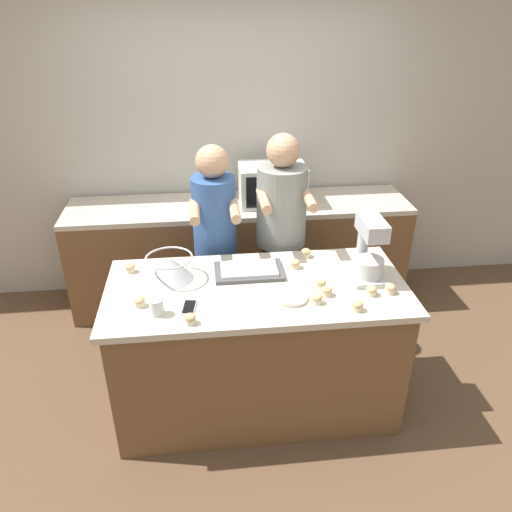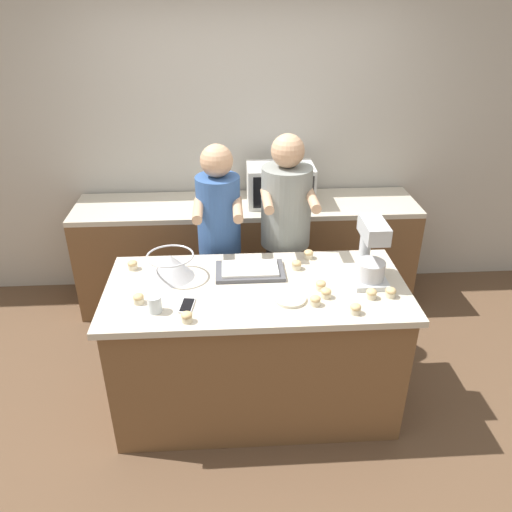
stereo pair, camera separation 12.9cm
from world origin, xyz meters
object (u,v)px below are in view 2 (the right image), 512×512
object	(u,v)px
cupcake_2	(139,298)
cupcake_3	(309,254)
cupcake_6	(391,292)
cupcake_10	(355,309)
cupcake_4	(321,285)
cupcake_7	(371,294)
baking_tray	(250,270)
person_right	(285,244)
cell_phone	(187,306)
mixing_bowl	(171,265)
stand_mixer	(370,254)
person_left	(220,248)
small_plate	(290,299)
drinking_glass	(155,304)
cupcake_1	(187,317)
microwave_oven	(280,185)
cupcake_9	(297,265)
cupcake_0	(133,265)
cupcake_8	(326,293)
cupcake_5	(315,300)

from	to	relation	value
cupcake_2	cupcake_3	bearing A→B (deg)	24.29
cupcake_6	cupcake_10	distance (m)	0.28
cupcake_4	cupcake_7	distance (m)	0.29
baking_tray	cupcake_10	bearing A→B (deg)	-40.57
person_right	cell_phone	xyz separation A→B (m)	(-0.64, -0.82, 0.05)
person_right	mixing_bowl	size ratio (longest dim) A/B	5.75
stand_mixer	mixing_bowl	distance (m)	1.19
cupcake_6	person_left	bearing A→B (deg)	141.08
baking_tray	small_plate	bearing A→B (deg)	-56.55
drinking_glass	cupcake_1	world-z (taller)	drinking_glass
cupcake_4	cupcake_6	world-z (taller)	same
cupcake_10	baking_tray	bearing A→B (deg)	139.43
microwave_oven	small_plate	size ratio (longest dim) A/B	2.96
cupcake_6	cupcake_2	bearing A→B (deg)	179.08
drinking_glass	cupcake_1	distance (m)	0.21
cupcake_1	cupcake_4	xyz separation A→B (m)	(0.76, 0.27, 0.00)
stand_mixer	microwave_oven	xyz separation A→B (m)	(-0.40, 1.25, -0.01)
cupcake_4	cupcake_9	bearing A→B (deg)	113.59
drinking_glass	cupcake_9	size ratio (longest dim) A/B	1.54
small_plate	person_right	bearing A→B (deg)	85.58
cupcake_3	cupcake_7	distance (m)	0.57
baking_tray	cupcake_2	size ratio (longest dim) A/B	6.89
cupcake_1	cupcake_4	bearing A→B (deg)	19.78
cupcake_2	cupcake_1	bearing A→B (deg)	-34.82
cupcake_2	cupcake_7	xyz separation A→B (m)	(1.31, -0.03, 0.00)
mixing_bowl	cupcake_10	world-z (taller)	mixing_bowl
baking_tray	cupcake_3	bearing A→B (deg)	23.29
cupcake_1	cupcake_9	xyz separation A→B (m)	(0.65, 0.52, 0.00)
cell_phone	cupcake_4	xyz separation A→B (m)	(0.77, 0.13, 0.02)
cell_phone	cupcake_7	size ratio (longest dim) A/B	2.49
stand_mixer	cupcake_2	bearing A→B (deg)	-172.51
stand_mixer	cupcake_6	xyz separation A→B (m)	(0.08, -0.20, -0.14)
baking_tray	cupcake_0	bearing A→B (deg)	172.70
cupcake_0	cupcake_10	world-z (taller)	same
cupcake_8	cupcake_10	size ratio (longest dim) A/B	1.00
cupcake_4	microwave_oven	bearing A→B (deg)	94.24
baking_tray	cupcake_5	size ratio (longest dim) A/B	6.89
cupcake_4	cupcake_7	world-z (taller)	same
cupcake_0	small_plate	bearing A→B (deg)	-23.74
stand_mixer	cupcake_3	size ratio (longest dim) A/B	6.33
cupcake_7	cupcake_10	distance (m)	0.19
stand_mixer	cupcake_10	size ratio (longest dim) A/B	6.33
person_right	cupcake_0	xyz separation A→B (m)	(-1.00, -0.38, 0.07)
cell_phone	small_plate	size ratio (longest dim) A/B	0.85
person_right	mixing_bowl	world-z (taller)	person_right
cupcake_9	cell_phone	bearing A→B (deg)	-150.09
baking_tray	cell_phone	world-z (taller)	baking_tray
person_left	cupcake_2	xyz separation A→B (m)	(-0.45, -0.77, 0.09)
cupcake_7	baking_tray	bearing A→B (deg)	154.17
stand_mixer	cupcake_1	xyz separation A→B (m)	(-1.07, -0.37, -0.14)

